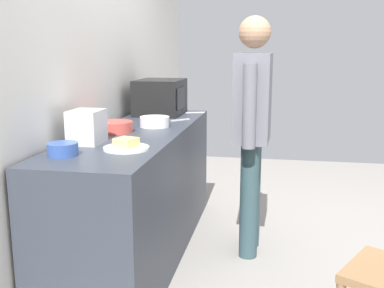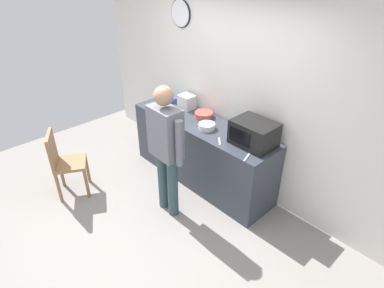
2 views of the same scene
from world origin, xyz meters
name	(u,v)px [view 1 (image 1 of 2)]	position (x,y,z in m)	size (l,w,h in m)	color
ground_plane	(310,256)	(0.00, 0.00, 0.00)	(6.00, 6.00, 0.00)	gray
back_wall	(94,73)	(0.00, 1.60, 1.30)	(5.40, 0.13, 2.60)	silver
kitchen_counter	(140,193)	(-0.17, 1.22, 0.46)	(2.25, 0.62, 0.92)	#333842
microwave	(160,97)	(0.65, 1.27, 1.07)	(0.50, 0.39, 0.30)	black
sandwich_plate	(126,146)	(-0.79, 1.10, 0.94)	(0.26, 0.26, 0.07)	white
salad_bowl	(114,127)	(-0.28, 1.36, 0.96)	(0.25, 0.25, 0.07)	#C64C42
cereal_bowl	(63,149)	(-0.99, 1.39, 0.96)	(0.16, 0.16, 0.07)	#33519E
mixing_bowl	(155,122)	(-0.01, 1.15, 0.96)	(0.22, 0.22, 0.07)	white
toaster	(87,127)	(-0.66, 1.39, 1.02)	(0.22, 0.18, 0.20)	silver
fork_utensil	(180,120)	(0.33, 1.03, 0.93)	(0.17, 0.02, 0.01)	silver
spoon_utensil	(195,112)	(0.78, 0.99, 0.93)	(0.17, 0.02, 0.01)	silver
person_standing	(252,119)	(0.03, 0.44, 0.99)	(0.59, 0.25, 1.70)	#2F484D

